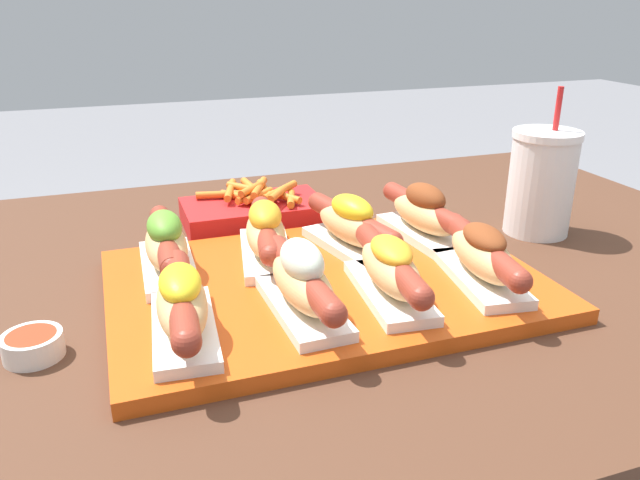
{
  "coord_description": "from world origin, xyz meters",
  "views": [
    {
      "loc": [
        -0.25,
        -0.7,
        1.08
      ],
      "look_at": [
        -0.03,
        -0.06,
        0.81
      ],
      "focal_mm": 35.0,
      "sensor_mm": 36.0,
      "label": 1
    }
  ],
  "objects_px": {
    "drink_cup": "(541,182)",
    "sauce_bowl": "(33,344)",
    "hot_dog_4": "(166,244)",
    "hot_dog_6": "(352,225)",
    "hot_dog_1": "(302,281)",
    "serving_tray": "(326,285)",
    "hot_dog_0": "(182,304)",
    "hot_dog_3": "(482,255)",
    "hot_dog_2": "(390,269)",
    "hot_dog_7": "(424,213)",
    "fries_basket": "(254,210)",
    "hot_dog_5": "(266,233)"
  },
  "relations": [
    {
      "from": "hot_dog_3",
      "to": "sauce_bowl",
      "type": "xyz_separation_m",
      "value": [
        -0.48,
        0.03,
        -0.04
      ]
    },
    {
      "from": "hot_dog_3",
      "to": "hot_dog_6",
      "type": "height_order",
      "value": "hot_dog_6"
    },
    {
      "from": "hot_dog_0",
      "to": "hot_dog_1",
      "type": "distance_m",
      "value": 0.12
    },
    {
      "from": "hot_dog_7",
      "to": "hot_dog_2",
      "type": "bearing_deg",
      "value": -128.91
    },
    {
      "from": "hot_dog_3",
      "to": "hot_dog_7",
      "type": "xyz_separation_m",
      "value": [
        0.0,
        0.15,
        0.0
      ]
    },
    {
      "from": "hot_dog_1",
      "to": "hot_dog_7",
      "type": "bearing_deg",
      "value": 34.27
    },
    {
      "from": "hot_dog_3",
      "to": "sauce_bowl",
      "type": "relative_size",
      "value": 3.42
    },
    {
      "from": "hot_dog_7",
      "to": "sauce_bowl",
      "type": "xyz_separation_m",
      "value": [
        -0.48,
        -0.12,
        -0.04
      ]
    },
    {
      "from": "hot_dog_1",
      "to": "sauce_bowl",
      "type": "relative_size",
      "value": 3.45
    },
    {
      "from": "serving_tray",
      "to": "hot_dog_1",
      "type": "height_order",
      "value": "hot_dog_1"
    },
    {
      "from": "hot_dog_4",
      "to": "serving_tray",
      "type": "bearing_deg",
      "value": -25.5
    },
    {
      "from": "fries_basket",
      "to": "hot_dog_2",
      "type": "bearing_deg",
      "value": -77.23
    },
    {
      "from": "hot_dog_7",
      "to": "fries_basket",
      "type": "bearing_deg",
      "value": 137.63
    },
    {
      "from": "hot_dog_3",
      "to": "fries_basket",
      "type": "bearing_deg",
      "value": 120.1
    },
    {
      "from": "hot_dog_0",
      "to": "hot_dog_1",
      "type": "height_order",
      "value": "hot_dog_1"
    },
    {
      "from": "hot_dog_7",
      "to": "hot_dog_3",
      "type": "bearing_deg",
      "value": -91.76
    },
    {
      "from": "hot_dog_4",
      "to": "hot_dog_6",
      "type": "bearing_deg",
      "value": -3.22
    },
    {
      "from": "hot_dog_3",
      "to": "sauce_bowl",
      "type": "distance_m",
      "value": 0.48
    },
    {
      "from": "hot_dog_3",
      "to": "hot_dog_6",
      "type": "xyz_separation_m",
      "value": [
        -0.1,
        0.14,
        0.0
      ]
    },
    {
      "from": "serving_tray",
      "to": "sauce_bowl",
      "type": "bearing_deg",
      "value": -172.83
    },
    {
      "from": "hot_dog_1",
      "to": "hot_dog_6",
      "type": "distance_m",
      "value": 0.18
    },
    {
      "from": "hot_dog_2",
      "to": "hot_dog_6",
      "type": "distance_m",
      "value": 0.14
    },
    {
      "from": "hot_dog_1",
      "to": "drink_cup",
      "type": "distance_m",
      "value": 0.44
    },
    {
      "from": "hot_dog_4",
      "to": "hot_dog_0",
      "type": "bearing_deg",
      "value": -90.9
    },
    {
      "from": "hot_dog_3",
      "to": "drink_cup",
      "type": "xyz_separation_m",
      "value": [
        0.19,
        0.15,
        0.02
      ]
    },
    {
      "from": "hot_dog_2",
      "to": "hot_dog_7",
      "type": "relative_size",
      "value": 1.0
    },
    {
      "from": "hot_dog_7",
      "to": "sauce_bowl",
      "type": "bearing_deg",
      "value": -166.2
    },
    {
      "from": "hot_dog_3",
      "to": "hot_dog_6",
      "type": "distance_m",
      "value": 0.17
    },
    {
      "from": "hot_dog_2",
      "to": "sauce_bowl",
      "type": "bearing_deg",
      "value": 175.46
    },
    {
      "from": "hot_dog_0",
      "to": "fries_basket",
      "type": "bearing_deg",
      "value": 65.55
    },
    {
      "from": "hot_dog_0",
      "to": "hot_dog_2",
      "type": "xyz_separation_m",
      "value": [
        0.22,
        0.01,
        -0.0
      ]
    },
    {
      "from": "hot_dog_0",
      "to": "hot_dog_5",
      "type": "xyz_separation_m",
      "value": [
        0.12,
        0.15,
        0.0
      ]
    },
    {
      "from": "hot_dog_3",
      "to": "fries_basket",
      "type": "height_order",
      "value": "hot_dog_3"
    },
    {
      "from": "serving_tray",
      "to": "hot_dog_0",
      "type": "xyz_separation_m",
      "value": [
        -0.17,
        -0.08,
        0.04
      ]
    },
    {
      "from": "hot_dog_3",
      "to": "hot_dog_5",
      "type": "height_order",
      "value": "hot_dog_5"
    },
    {
      "from": "hot_dog_7",
      "to": "fries_basket",
      "type": "height_order",
      "value": "hot_dog_7"
    },
    {
      "from": "fries_basket",
      "to": "hot_dog_7",
      "type": "bearing_deg",
      "value": -42.37
    },
    {
      "from": "hot_dog_0",
      "to": "hot_dog_6",
      "type": "xyz_separation_m",
      "value": [
        0.23,
        0.15,
        0.0
      ]
    },
    {
      "from": "hot_dog_4",
      "to": "hot_dog_6",
      "type": "relative_size",
      "value": 1.02
    },
    {
      "from": "hot_dog_4",
      "to": "drink_cup",
      "type": "height_order",
      "value": "drink_cup"
    },
    {
      "from": "hot_dog_3",
      "to": "drink_cup",
      "type": "distance_m",
      "value": 0.25
    },
    {
      "from": "serving_tray",
      "to": "hot_dog_0",
      "type": "bearing_deg",
      "value": -156.23
    },
    {
      "from": "serving_tray",
      "to": "hot_dog_1",
      "type": "distance_m",
      "value": 0.1
    },
    {
      "from": "hot_dog_7",
      "to": "hot_dog_5",
      "type": "bearing_deg",
      "value": -179.4
    },
    {
      "from": "serving_tray",
      "to": "drink_cup",
      "type": "height_order",
      "value": "drink_cup"
    },
    {
      "from": "hot_dog_1",
      "to": "hot_dog_7",
      "type": "xyz_separation_m",
      "value": [
        0.22,
        0.15,
        -0.0
      ]
    },
    {
      "from": "drink_cup",
      "to": "sauce_bowl",
      "type": "bearing_deg",
      "value": -169.66
    },
    {
      "from": "hot_dog_6",
      "to": "hot_dog_7",
      "type": "distance_m",
      "value": 0.11
    },
    {
      "from": "hot_dog_5",
      "to": "hot_dog_6",
      "type": "distance_m",
      "value": 0.11
    },
    {
      "from": "hot_dog_3",
      "to": "hot_dog_5",
      "type": "xyz_separation_m",
      "value": [
        -0.22,
        0.15,
        0.0
      ]
    }
  ]
}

